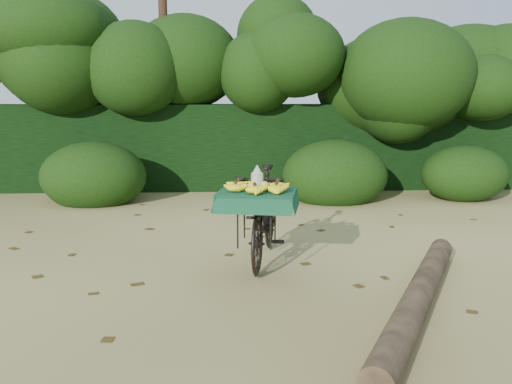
{
  "coord_description": "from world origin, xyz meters",
  "views": [
    {
      "loc": [
        -0.46,
        -5.74,
        1.92
      ],
      "look_at": [
        -0.17,
        0.4,
        0.86
      ],
      "focal_mm": 38.0,
      "sensor_mm": 36.0,
      "label": 1
    }
  ],
  "objects": [
    {
      "name": "hedge_backdrop",
      "position": [
        0.0,
        6.3,
        0.9
      ],
      "size": [
        26.0,
        1.8,
        1.8
      ],
      "primitive_type": "cube",
      "color": "black",
      "rests_on": "ground"
    },
    {
      "name": "bush_clumps",
      "position": [
        0.5,
        4.3,
        0.45
      ],
      "size": [
        8.8,
        1.7,
        0.9
      ],
      "primitive_type": null,
      "color": "black",
      "rests_on": "ground"
    },
    {
      "name": "tree_row",
      "position": [
        -0.65,
        5.5,
        2.0
      ],
      "size": [
        14.5,
        2.0,
        4.0
      ],
      "primitive_type": null,
      "color": "black",
      "rests_on": "ground"
    },
    {
      "name": "leaf_litter",
      "position": [
        0.0,
        0.65,
        0.01
      ],
      "size": [
        7.0,
        7.3,
        0.01
      ],
      "primitive_type": null,
      "color": "#453412",
      "rests_on": "ground"
    },
    {
      "name": "ground",
      "position": [
        0.0,
        0.0,
        0.0
      ],
      "size": [
        80.0,
        80.0,
        0.0
      ],
      "primitive_type": "plane",
      "color": "tan",
      "rests_on": "ground"
    },
    {
      "name": "vendor_bicycle",
      "position": [
        -0.08,
        0.5,
        0.58
      ],
      "size": [
        1.01,
        1.97,
        1.14
      ],
      "rotation": [
        0.0,
        0.0,
        -0.19
      ],
      "color": "black",
      "rests_on": "ground"
    },
    {
      "name": "fallen_log",
      "position": [
        1.26,
        -1.06,
        0.13
      ],
      "size": [
        1.86,
        3.21,
        0.25
      ],
      "primitive_type": "cylinder",
      "rotation": [
        1.57,
        0.0,
        -0.49
      ],
      "color": "brown",
      "rests_on": "ground"
    }
  ]
}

